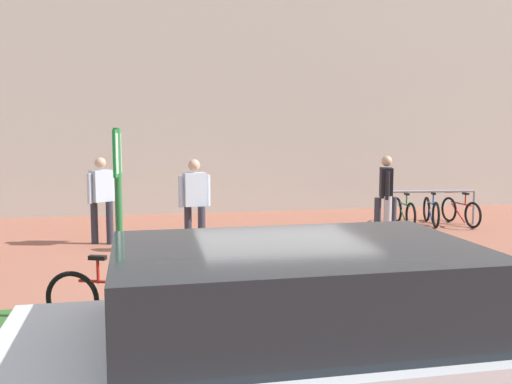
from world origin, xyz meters
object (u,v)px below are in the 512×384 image
Objects in this scene: bike_rack_cluster at (432,210)px; person_casual_tan at (101,195)px; bike_at_sign at (114,299)px; person_suited_navy at (386,191)px; person_shirt_blue at (195,199)px; parking_sign_post at (118,200)px; bollard_steel at (387,218)px; car_white_hatch at (317,357)px.

bike_rack_cluster is 1.22× the size of person_casual_tan.
person_casual_tan is at bearing 95.85° from bike_at_sign.
person_suited_navy is (5.27, 4.61, 0.63)m from bike_at_sign.
parking_sign_post is at bearing -105.56° from person_shirt_blue.
person_casual_tan is at bearing 175.84° from person_suited_navy.
bollard_steel is (-1.76, -1.50, 0.10)m from bike_rack_cluster.
parking_sign_post reaches higher than bollard_steel.
person_casual_tan is (-0.52, 5.03, 0.63)m from bike_at_sign.
person_casual_tan is at bearing 96.67° from parking_sign_post.
bike_at_sign is 0.93× the size of person_shirt_blue.
parking_sign_post reaches higher than bike_rack_cluster.
bike_rack_cluster is at bearing 40.18° from bike_at_sign.
person_shirt_blue is at bearing -175.16° from bollard_steel.
bike_rack_cluster is 2.31m from bollard_steel.
bike_at_sign is 0.93× the size of person_casual_tan.
person_shirt_blue is at bearing 92.34° from car_white_hatch.
bike_at_sign is 3.39m from car_white_hatch.
person_casual_tan reaches higher than bike_at_sign.
parking_sign_post is 1.34× the size of person_casual_tan.
bike_rack_cluster is 10.43m from car_white_hatch.
person_suited_navy is 8.48m from car_white_hatch.
parking_sign_post is 4.36m from person_shirt_blue.
parking_sign_post is 7.03m from person_suited_navy.
bike_rack_cluster is 0.48× the size of car_white_hatch.
person_casual_tan is 8.29m from car_white_hatch.
person_suited_navy is at bearing 7.84° from person_shirt_blue.
person_casual_tan is (-7.50, -0.86, 0.63)m from bike_rack_cluster.
person_shirt_blue is (1.16, 4.17, -0.53)m from parking_sign_post.
person_shirt_blue is 4.06m from person_suited_navy.
bike_at_sign is 0.37× the size of car_white_hatch.
bike_at_sign is 9.14m from bike_rack_cluster.
bike_at_sign is 7.03m from person_suited_navy.
bollard_steel is (5.22, 4.40, 0.10)m from bike_at_sign.
person_casual_tan is 0.40× the size of car_white_hatch.
parking_sign_post is 2.57× the size of bollard_steel.
car_white_hatch is at bearing -87.66° from person_shirt_blue.
bike_at_sign is at bearing 117.15° from car_white_hatch.
bollard_steel is 0.21× the size of car_white_hatch.
car_white_hatch reaches higher than bike_at_sign.
person_suited_navy is 0.40× the size of car_white_hatch.
bike_rack_cluster is 1.22× the size of person_suited_navy.
bike_at_sign is at bearing -139.90° from bollard_steel.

